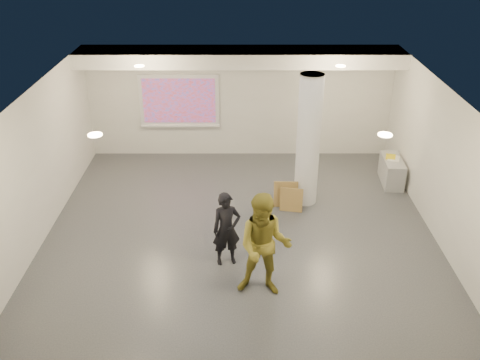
{
  "coord_description": "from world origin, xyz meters",
  "views": [
    {
      "loc": [
        -0.01,
        -9.03,
        6.02
      ],
      "look_at": [
        0.0,
        0.4,
        1.25
      ],
      "focal_mm": 40.0,
      "sensor_mm": 36.0,
      "label": 1
    }
  ],
  "objects_px": {
    "credenza": "(392,171)",
    "column": "(308,141)",
    "projection_screen": "(179,101)",
    "woman": "(227,229)",
    "man": "(264,246)"
  },
  "relations": [
    {
      "from": "credenza",
      "to": "column",
      "type": "bearing_deg",
      "value": -153.69
    },
    {
      "from": "projection_screen",
      "to": "credenza",
      "type": "relative_size",
      "value": 1.95
    },
    {
      "from": "column",
      "to": "woman",
      "type": "bearing_deg",
      "value": -126.07
    },
    {
      "from": "credenza",
      "to": "man",
      "type": "height_order",
      "value": "man"
    },
    {
      "from": "column",
      "to": "projection_screen",
      "type": "height_order",
      "value": "column"
    },
    {
      "from": "credenza",
      "to": "woman",
      "type": "height_order",
      "value": "woman"
    },
    {
      "from": "woman",
      "to": "projection_screen",
      "type": "bearing_deg",
      "value": 90.39
    },
    {
      "from": "column",
      "to": "woman",
      "type": "relative_size",
      "value": 2.05
    },
    {
      "from": "column",
      "to": "projection_screen",
      "type": "bearing_deg",
      "value": 139.44
    },
    {
      "from": "projection_screen",
      "to": "credenza",
      "type": "height_order",
      "value": "projection_screen"
    },
    {
      "from": "woman",
      "to": "credenza",
      "type": "bearing_deg",
      "value": 25.51
    },
    {
      "from": "projection_screen",
      "to": "woman",
      "type": "distance_m",
      "value": 5.29
    },
    {
      "from": "column",
      "to": "projection_screen",
      "type": "xyz_separation_m",
      "value": [
        -3.1,
        2.65,
        0.03
      ]
    },
    {
      "from": "column",
      "to": "credenza",
      "type": "bearing_deg",
      "value": 22.84
    },
    {
      "from": "column",
      "to": "credenza",
      "type": "distance_m",
      "value": 2.68
    }
  ]
}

